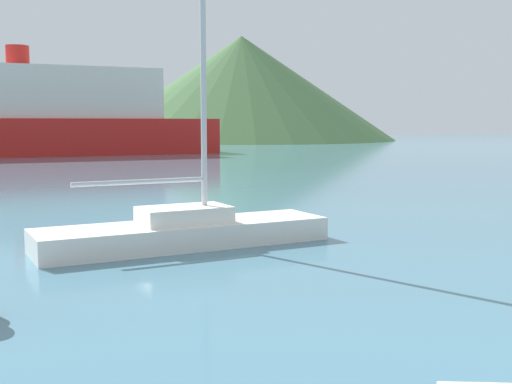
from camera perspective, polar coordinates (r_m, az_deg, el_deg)
The scene contains 4 objects.
sailboat_inner at distance 13.47m, azimuth -6.37°, elevation -3.22°, with size 6.32×2.71×7.71m.
ferry_distant at distance 53.81m, azimuth -20.25°, elevation 6.30°, with size 31.44×10.82×8.50m.
hill_central at distance 92.34m, azimuth -18.91°, elevation 6.69°, with size 39.44×39.44×7.81m.
hill_east at distance 96.37m, azimuth -1.29°, elevation 9.21°, with size 45.29×45.29×15.26m.
Camera 1 is at (-3.27, 1.92, 2.57)m, focal length 45.00 mm.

